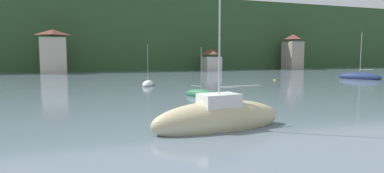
# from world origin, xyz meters

# --- Properties ---
(wooded_hillside) EXTENTS (352.00, 52.29, 38.57)m
(wooded_hillside) POSITION_xyz_m (-3.65, 135.38, 9.04)
(wooded_hillside) COLOR #2D4C28
(wooded_hillside) RESTS_ON ground_plane
(shore_building_westcentral) EXTENTS (6.01, 3.96, 10.38)m
(shore_building_westcentral) POSITION_xyz_m (-13.55, 99.87, 5.05)
(shore_building_westcentral) COLOR #BCB29E
(shore_building_westcentral) RESTS_ON ground_plane
(shore_building_central) EXTENTS (4.61, 5.12, 6.07)m
(shore_building_central) POSITION_xyz_m (27.11, 100.43, 2.96)
(shore_building_central) COLOR beige
(shore_building_central) RESTS_ON ground_plane
(shore_building_eastcentral) EXTENTS (4.70, 5.60, 10.69)m
(shore_building_eastcentral) POSITION_xyz_m (54.21, 100.65, 5.19)
(shore_building_eastcentral) COLOR gray
(shore_building_eastcentral) RESTS_ON ground_plane
(sailboat_far_1) EXTENTS (2.87, 4.43, 6.21)m
(sailboat_far_1) POSITION_xyz_m (1.18, 61.89, 0.25)
(sailboat_far_1) COLOR white
(sailboat_far_1) RESTS_ON ground_plane
(sailboat_mid_2) EXTENTS (8.60, 3.13, 12.61)m
(sailboat_mid_2) POSITION_xyz_m (-0.39, 33.68, 0.62)
(sailboat_mid_2) COLOR #CCBC8E
(sailboat_mid_2) RESTS_ON ground_plane
(sailboat_far_3) EXTENTS (5.27, 7.52, 8.91)m
(sailboat_far_3) POSITION_xyz_m (40.40, 62.08, 0.39)
(sailboat_far_3) COLOR navy
(sailboat_far_3) RESTS_ON ground_plane
(sailboat_mid_4) EXTENTS (3.09, 4.15, 5.47)m
(sailboat_mid_4) POSITION_xyz_m (3.97, 48.02, 0.25)
(sailboat_mid_4) COLOR #2D754C
(sailboat_mid_4) RESTS_ON ground_plane
(mooring_buoy_near) EXTENTS (0.42, 0.42, 0.42)m
(mooring_buoy_near) POSITION_xyz_m (24.01, 64.66, 0.00)
(mooring_buoy_near) COLOR yellow
(mooring_buoy_near) RESTS_ON ground_plane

